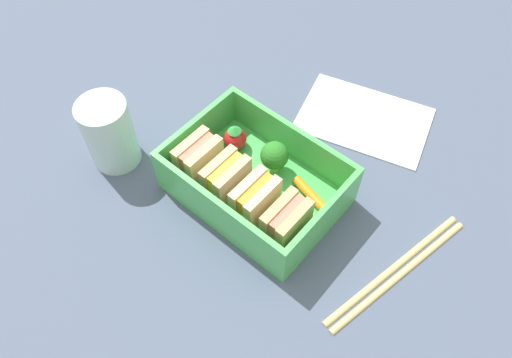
# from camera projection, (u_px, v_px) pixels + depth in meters

# --- Properties ---
(ground_plane) EXTENTS (1.20, 1.20, 0.02)m
(ground_plane) POSITION_uv_depth(u_px,v_px,m) (256.00, 198.00, 0.56)
(ground_plane) COLOR #465268
(bento_tray) EXTENTS (0.18, 0.13, 0.01)m
(bento_tray) POSITION_uv_depth(u_px,v_px,m) (256.00, 190.00, 0.54)
(bento_tray) COLOR #48B355
(bento_tray) RESTS_ON ground_plane
(bento_rim) EXTENTS (0.18, 0.13, 0.05)m
(bento_rim) POSITION_uv_depth(u_px,v_px,m) (256.00, 174.00, 0.52)
(bento_rim) COLOR #48B355
(bento_rim) RESTS_ON bento_tray
(sandwich_left) EXTENTS (0.03, 0.05, 0.05)m
(sandwich_left) POSITION_uv_depth(u_px,v_px,m) (286.00, 222.00, 0.49)
(sandwich_left) COLOR tan
(sandwich_left) RESTS_ON bento_tray
(sandwich_center_left) EXTENTS (0.03, 0.05, 0.05)m
(sandwich_center_left) POSITION_uv_depth(u_px,v_px,m) (255.00, 200.00, 0.50)
(sandwich_center_left) COLOR beige
(sandwich_center_left) RESTS_ON bento_tray
(sandwich_center) EXTENTS (0.03, 0.05, 0.05)m
(sandwich_center) POSITION_uv_depth(u_px,v_px,m) (226.00, 179.00, 0.52)
(sandwich_center) COLOR tan
(sandwich_center) RESTS_ON bento_tray
(sandwich_center_right) EXTENTS (0.03, 0.05, 0.05)m
(sandwich_center_right) POSITION_uv_depth(u_px,v_px,m) (199.00, 159.00, 0.53)
(sandwich_center_right) COLOR #DDC67C
(sandwich_center_right) RESTS_ON bento_tray
(carrot_stick_far_left) EXTENTS (0.05, 0.02, 0.01)m
(carrot_stick_far_left) POSITION_uv_depth(u_px,v_px,m) (311.00, 195.00, 0.53)
(carrot_stick_far_left) COLOR orange
(carrot_stick_far_left) RESTS_ON bento_tray
(broccoli_floret) EXTENTS (0.03, 0.03, 0.04)m
(broccoli_floret) POSITION_uv_depth(u_px,v_px,m) (275.00, 156.00, 0.53)
(broccoli_floret) COLOR #92C659
(broccoli_floret) RESTS_ON bento_tray
(strawberry_far_left) EXTENTS (0.03, 0.03, 0.03)m
(strawberry_far_left) POSITION_uv_depth(u_px,v_px,m) (235.00, 138.00, 0.56)
(strawberry_far_left) COLOR red
(strawberry_far_left) RESTS_ON bento_tray
(chopstick_pair) EXTENTS (0.05, 0.19, 0.01)m
(chopstick_pair) POSITION_uv_depth(u_px,v_px,m) (397.00, 271.00, 0.49)
(chopstick_pair) COLOR tan
(chopstick_pair) RESTS_ON ground_plane
(drinking_glass) EXTENTS (0.05, 0.05, 0.08)m
(drinking_glass) POSITION_uv_depth(u_px,v_px,m) (109.00, 133.00, 0.54)
(drinking_glass) COLOR silver
(drinking_glass) RESTS_ON ground_plane
(folded_napkin) EXTENTS (0.18, 0.14, 0.00)m
(folded_napkin) POSITION_uv_depth(u_px,v_px,m) (364.00, 119.00, 0.61)
(folded_napkin) COLOR white
(folded_napkin) RESTS_ON ground_plane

